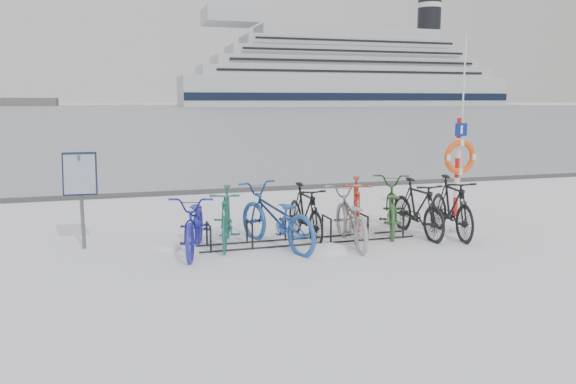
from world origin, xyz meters
name	(u,v)px	position (x,y,z in m)	size (l,w,h in m)	color
ground	(308,242)	(0.00, 0.00, 0.00)	(900.00, 900.00, 0.00)	white
ice_sheet	(133,109)	(0.00, 155.00, 0.01)	(400.00, 298.00, 0.02)	#959FA8
quay_edge	(241,190)	(0.00, 5.90, 0.05)	(400.00, 0.25, 0.10)	#3F3F42
bike_rack	(308,232)	(0.00, 0.00, 0.18)	(4.00, 0.48, 0.46)	black
info_board	(80,180)	(-3.87, 0.65, 1.21)	(0.57, 0.24, 1.68)	#595B5E
lifebuoy_station	(460,157)	(3.85, 1.17, 1.32)	(0.76, 0.22, 3.94)	red
cruise_ferry	(345,76)	(83.85, 204.37, 11.91)	(133.06, 25.11, 43.72)	silver
bike_0	(195,221)	(-2.02, -0.04, 0.53)	(0.70, 2.01, 1.06)	#2426A0
bike_1	(226,215)	(-1.45, 0.23, 0.54)	(0.50, 1.79, 1.07)	#1E6659
bike_2	(276,215)	(-0.65, -0.16, 0.57)	(0.76, 2.17, 1.14)	#2450A0
bike_3	(305,211)	(0.03, 0.25, 0.53)	(0.50, 1.77, 1.06)	black
bike_4	(350,215)	(0.68, -0.32, 0.52)	(0.69, 1.97, 1.03)	#929598
bike_5	(356,206)	(1.05, 0.24, 0.57)	(0.53, 1.89, 1.13)	#BA3823
bike_6	(391,204)	(1.83, 0.36, 0.55)	(0.72, 2.08, 1.09)	#2B5829
bike_7	(418,206)	(2.16, -0.09, 0.56)	(0.52, 1.85, 1.11)	black
bike_8	(452,205)	(2.79, -0.24, 0.58)	(0.55, 1.93, 1.16)	black
snow_drifts	(350,242)	(0.73, -0.22, 0.00)	(6.02, 1.67, 0.24)	white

